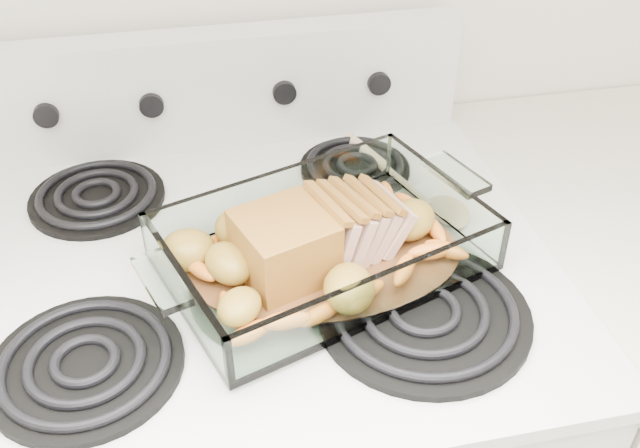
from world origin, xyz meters
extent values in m
cube|color=silver|center=(0.00, 1.66, 0.93)|extent=(0.78, 0.67, 0.02)
cube|color=silver|center=(0.00, 1.95, 1.03)|extent=(0.76, 0.06, 0.18)
cylinder|color=black|center=(-0.19, 1.50, 0.94)|extent=(0.21, 0.21, 0.01)
cylinder|color=black|center=(0.19, 1.50, 0.94)|extent=(0.25, 0.25, 0.01)
cylinder|color=black|center=(-0.19, 1.81, 0.94)|extent=(0.19, 0.19, 0.01)
cylinder|color=black|center=(0.19, 1.81, 0.94)|extent=(0.17, 0.17, 0.01)
cylinder|color=black|center=(-0.25, 1.92, 1.03)|extent=(0.04, 0.02, 0.04)
cylinder|color=black|center=(-0.10, 1.92, 1.03)|extent=(0.04, 0.02, 0.04)
cylinder|color=black|center=(0.10, 1.92, 1.03)|extent=(0.04, 0.02, 0.04)
cylinder|color=black|center=(0.25, 1.92, 1.03)|extent=(0.04, 0.02, 0.04)
cube|color=silver|center=(0.67, 1.66, 0.45)|extent=(0.55, 0.65, 0.90)
cube|color=silver|center=(0.09, 1.60, 0.95)|extent=(0.37, 0.25, 0.01)
cube|color=silver|center=(0.09, 1.48, 0.98)|extent=(0.37, 0.01, 0.06)
cube|color=silver|center=(0.09, 1.72, 0.98)|extent=(0.37, 0.01, 0.06)
cube|color=silver|center=(-0.09, 1.60, 0.98)|extent=(0.01, 0.25, 0.06)
cube|color=silver|center=(0.28, 1.60, 0.98)|extent=(0.01, 0.25, 0.06)
cylinder|color=#563219|center=(0.09, 1.60, 0.95)|extent=(0.22, 0.22, 0.00)
cube|color=#925C19|center=(0.04, 1.60, 0.99)|extent=(0.10, 0.10, 0.08)
cube|color=tan|center=(0.10, 1.60, 0.99)|extent=(0.04, 0.10, 0.08)
cube|color=tan|center=(0.12, 1.60, 0.99)|extent=(0.04, 0.10, 0.08)
cube|color=tan|center=(0.14, 1.60, 0.99)|extent=(0.04, 0.09, 0.07)
cube|color=tan|center=(0.16, 1.60, 0.99)|extent=(0.05, 0.09, 0.07)
cube|color=tan|center=(0.18, 1.60, 0.99)|extent=(0.05, 0.09, 0.06)
ellipsoid|color=orange|center=(-0.05, 1.53, 0.96)|extent=(0.06, 0.02, 0.02)
ellipsoid|color=orange|center=(0.21, 1.53, 0.96)|extent=(0.06, 0.02, 0.02)
ellipsoid|color=orange|center=(0.25, 1.62, 0.96)|extent=(0.06, 0.02, 0.02)
ellipsoid|color=orange|center=(-0.06, 1.64, 0.96)|extent=(0.06, 0.02, 0.02)
ellipsoid|color=olive|center=(-0.06, 1.68, 0.97)|extent=(0.06, 0.05, 0.04)
ellipsoid|color=olive|center=(0.11, 1.69, 0.97)|extent=(0.06, 0.05, 0.04)
ellipsoid|color=olive|center=(0.22, 1.58, 0.97)|extent=(0.06, 0.05, 0.04)
cylinder|color=beige|center=(0.23, 1.79, 0.95)|extent=(0.08, 0.21, 0.02)
ellipsoid|color=beige|center=(0.29, 1.67, 0.95)|extent=(0.06, 0.08, 0.02)
camera|label=1|loc=(-0.05, 0.94, 1.53)|focal=40.00mm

